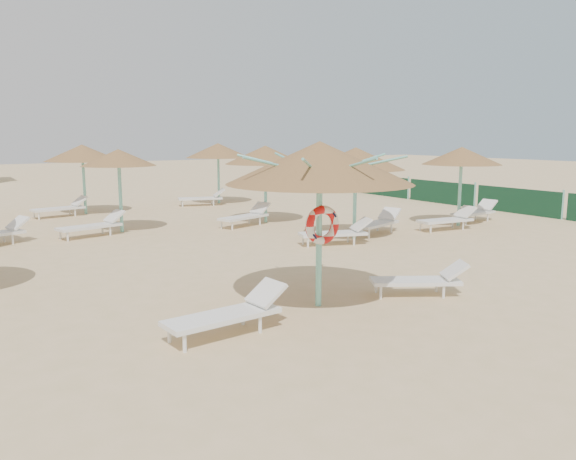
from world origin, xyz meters
TOP-DOWN VIEW (x-y plane):
  - ground at (0.00, 0.00)m, footprint 120.00×120.00m
  - main_palapa at (0.23, 0.18)m, footprint 3.31×3.31m
  - lounger_main_a at (-1.80, -0.31)m, footprint 2.04×0.79m
  - lounger_main_b at (2.30, -0.34)m, footprint 1.85×1.38m
  - palapa_field at (1.12, 10.15)m, footprint 19.65×14.18m
  - windbreak_fence at (14.00, 9.96)m, footprint 0.08×19.84m

SIDE VIEW (x-z plane):
  - ground at x=0.00m, z-range 0.00..0.00m
  - lounger_main_b at x=2.30m, z-range -0.02..0.65m
  - lounger_main_a at x=-1.80m, z-range -0.02..0.71m
  - windbreak_fence at x=14.00m, z-range -0.05..1.05m
  - palapa_field at x=1.12m, z-range 0.95..3.68m
  - main_palapa at x=0.23m, z-range 1.10..4.06m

